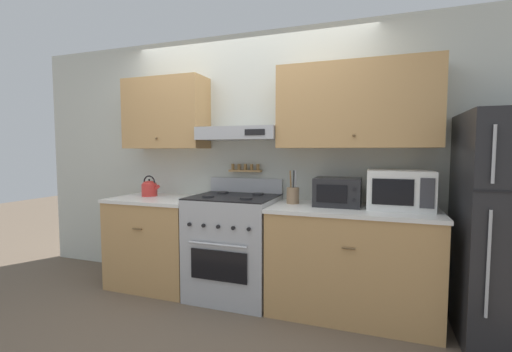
{
  "coord_description": "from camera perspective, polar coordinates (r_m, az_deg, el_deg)",
  "views": [
    {
      "loc": [
        1.25,
        -2.58,
        1.37
      ],
      "look_at": [
        0.24,
        0.28,
        1.15
      ],
      "focal_mm": 24.0,
      "sensor_mm": 36.0,
      "label": 1
    }
  ],
  "objects": [
    {
      "name": "stove_range",
      "position": [
        3.3,
        -3.69,
        -11.49
      ],
      "size": [
        0.77,
        0.7,
        1.1
      ],
      "color": "#ADAFB5",
      "rests_on": "ground_plane"
    },
    {
      "name": "microwave",
      "position": [
        3.03,
        22.8,
        -2.1
      ],
      "size": [
        0.5,
        0.4,
        0.32
      ],
      "color": "white",
      "rests_on": "counter_right"
    },
    {
      "name": "toaster_oven",
      "position": [
        3.03,
        13.43,
        -2.59
      ],
      "size": [
        0.39,
        0.32,
        0.24
      ],
      "color": "#232326",
      "rests_on": "counter_right"
    },
    {
      "name": "utensil_crock",
      "position": [
        3.1,
        6.15,
        -3.12
      ],
      "size": [
        0.11,
        0.11,
        0.3
      ],
      "color": "#8E7051",
      "rests_on": "counter_right"
    },
    {
      "name": "counter_right",
      "position": [
        3.08,
        15.59,
        -13.41
      ],
      "size": [
        1.36,
        0.69,
        0.9
      ],
      "color": "tan",
      "rests_on": "ground_plane"
    },
    {
      "name": "counter_left",
      "position": [
        3.71,
        -15.82,
        -10.34
      ],
      "size": [
        0.9,
        0.69,
        0.9
      ],
      "color": "tan",
      "rests_on": "ground_plane"
    },
    {
      "name": "tea_kettle",
      "position": [
        3.76,
        -17.32,
        -1.89
      ],
      "size": [
        0.21,
        0.16,
        0.22
      ],
      "color": "red",
      "rests_on": "counter_left"
    },
    {
      "name": "wall_back",
      "position": [
        3.43,
        -0.16,
        5.29
      ],
      "size": [
        5.2,
        0.46,
        2.55
      ],
      "color": "silver",
      "rests_on": "ground_plane"
    },
    {
      "name": "ground_plane",
      "position": [
        3.18,
        -6.24,
        -21.43
      ],
      "size": [
        16.0,
        16.0,
        0.0
      ],
      "primitive_type": "plane",
      "color": "brown"
    }
  ]
}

